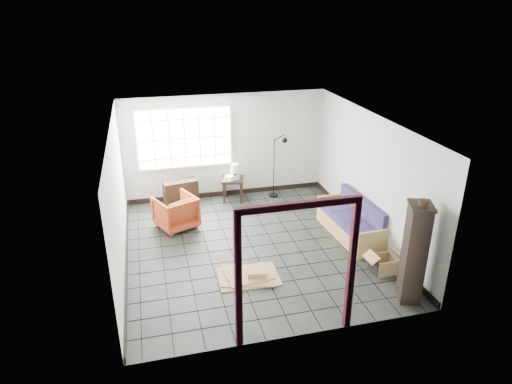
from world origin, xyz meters
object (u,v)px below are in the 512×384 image
object	(u,v)px
armchair	(176,210)
futon_sofa	(354,222)
side_table	(233,182)
tall_shelf	(414,252)

from	to	relation	value
armchair	futon_sofa	bearing A→B (deg)	136.37
armchair	side_table	world-z (taller)	armchair
side_table	tall_shelf	size ratio (longest dim) A/B	0.37
futon_sofa	side_table	bearing A→B (deg)	127.45
armchair	tall_shelf	xyz separation A→B (m)	(3.57, -3.57, 0.48)
futon_sofa	armchair	size ratio (longest dim) A/B	2.37
tall_shelf	futon_sofa	bearing A→B (deg)	108.69
armchair	tall_shelf	bearing A→B (deg)	110.99
armchair	tall_shelf	world-z (taller)	tall_shelf
futon_sofa	armchair	bearing A→B (deg)	156.87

